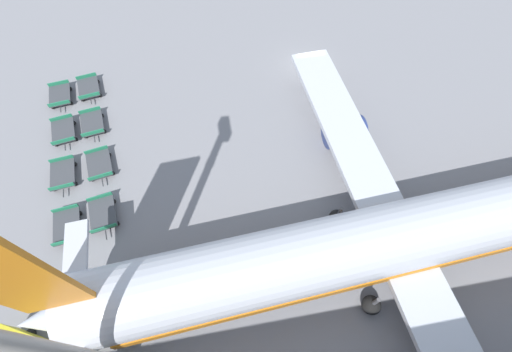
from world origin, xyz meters
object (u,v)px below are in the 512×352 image
baggage_dolly_row_near_col_b (63,131)px  baggage_dolly_row_near_col_d (67,226)px  airplane (418,232)px  baggage_dolly_row_mid_a_col_c (99,165)px  baggage_dolly_row_near_col_c (63,174)px  baggage_dolly_row_mid_a_col_a (89,88)px  baggage_dolly_row_near_col_a (60,95)px  baggage_dolly_row_mid_a_col_d (103,214)px  baggage_dolly_row_mid_a_col_b (92,123)px

baggage_dolly_row_near_col_b → baggage_dolly_row_near_col_d: same height
airplane → baggage_dolly_row_mid_a_col_c: (-10.28, -20.59, -2.53)m
baggage_dolly_row_near_col_c → baggage_dolly_row_mid_a_col_c: bearing=99.2°
baggage_dolly_row_near_col_b → baggage_dolly_row_mid_a_col_a: same height
baggage_dolly_row_near_col_a → baggage_dolly_row_mid_a_col_d: size_ratio=1.00×
baggage_dolly_row_near_col_d → baggage_dolly_row_mid_a_col_a: bearing=178.4°
baggage_dolly_row_near_col_d → baggage_dolly_row_mid_a_col_a: 13.56m
baggage_dolly_row_mid_a_col_d → baggage_dolly_row_near_col_c: bearing=-140.6°
airplane → baggage_dolly_row_near_col_d: (-5.41, -22.47, -2.53)m
baggage_dolly_row_near_col_a → baggage_dolly_row_near_col_c: (8.60, 1.26, 0.00)m
baggage_dolly_row_mid_a_col_d → baggage_dolly_row_mid_a_col_a: bearing=-171.2°
baggage_dolly_row_near_col_c → baggage_dolly_row_near_col_d: same height
baggage_dolly_row_near_col_a → baggage_dolly_row_mid_a_col_a: bearing=101.8°
airplane → baggage_dolly_row_near_col_a: size_ratio=13.53×
baggage_dolly_row_near_col_c → baggage_dolly_row_mid_a_col_c: same height
baggage_dolly_row_near_col_b → baggage_dolly_row_mid_a_col_d: bearing=24.0°
baggage_dolly_row_mid_a_col_a → baggage_dolly_row_mid_a_col_c: (8.68, 1.50, 0.00)m
airplane → baggage_dolly_row_near_col_c: 25.39m
baggage_dolly_row_near_col_b → baggage_dolly_row_near_col_c: 4.37m
airplane → baggage_dolly_row_near_col_d: size_ratio=13.56×
airplane → baggage_dolly_row_mid_a_col_c: airplane is taller
baggage_dolly_row_near_col_a → baggage_dolly_row_near_col_d: bearing=8.9°
baggage_dolly_row_near_col_b → baggage_dolly_row_mid_a_col_a: 5.04m
baggage_dolly_row_near_col_c → baggage_dolly_row_mid_a_col_d: (3.90, 3.20, 0.00)m
baggage_dolly_row_mid_a_col_a → baggage_dolly_row_mid_a_col_d: (13.01, 2.02, 0.00)m
baggage_dolly_row_near_col_d → baggage_dolly_row_mid_a_col_d: size_ratio=0.99×
baggage_dolly_row_mid_a_col_a → baggage_dolly_row_mid_a_col_c: same height
baggage_dolly_row_mid_a_col_d → baggage_dolly_row_mid_a_col_c: bearing=-173.1°
baggage_dolly_row_near_col_b → baggage_dolly_row_mid_a_col_b: bearing=101.0°
baggage_dolly_row_near_col_a → baggage_dolly_row_mid_a_col_b: size_ratio=1.00×
baggage_dolly_row_near_col_a → baggage_dolly_row_mid_a_col_a: (-0.51, 2.44, 0.00)m
baggage_dolly_row_near_col_d → baggage_dolly_row_mid_a_col_c: size_ratio=0.99×
baggage_dolly_row_mid_a_col_a → baggage_dolly_row_mid_a_col_b: bearing=8.4°
baggage_dolly_row_near_col_c → baggage_dolly_row_mid_a_col_a: size_ratio=0.99×
baggage_dolly_row_near_col_b → baggage_dolly_row_mid_a_col_c: 5.02m
airplane → baggage_dolly_row_mid_a_col_c: 23.15m
baggage_dolly_row_near_col_a → baggage_dolly_row_mid_a_col_c: (8.16, 3.94, 0.00)m
baggage_dolly_row_mid_a_col_c → baggage_dolly_row_mid_a_col_d: same height
baggage_dolly_row_near_col_d → baggage_dolly_row_mid_a_col_b: size_ratio=0.99×
baggage_dolly_row_near_col_a → baggage_dolly_row_mid_a_col_b: (3.81, 3.07, 0.00)m
baggage_dolly_row_near_col_b → baggage_dolly_row_mid_a_col_b: same height
baggage_dolly_row_near_col_a → baggage_dolly_row_near_col_d: 13.20m
airplane → baggage_dolly_row_near_col_d: airplane is taller
baggage_dolly_row_mid_a_col_c → airplane: bearing=63.5°
baggage_dolly_row_mid_a_col_c → baggage_dolly_row_mid_a_col_b: bearing=-168.8°
baggage_dolly_row_mid_a_col_a → baggage_dolly_row_mid_a_col_b: (4.32, 0.63, 0.00)m
baggage_dolly_row_mid_a_col_a → airplane: bearing=49.4°
baggage_dolly_row_near_col_c → baggage_dolly_row_mid_a_col_c: (-0.43, 2.68, 0.00)m
baggage_dolly_row_mid_a_col_b → baggage_dolly_row_mid_a_col_d: size_ratio=1.00×
baggage_dolly_row_mid_a_col_a → baggage_dolly_row_near_col_d: bearing=-1.6°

